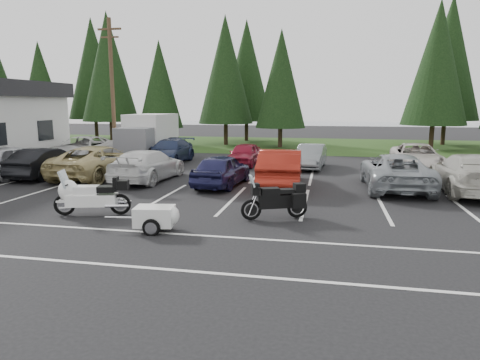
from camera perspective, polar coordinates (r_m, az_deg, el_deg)
name	(u,v)px	position (r m, az deg, el deg)	size (l,w,h in m)	color
ground	(212,205)	(15.23, -3.69, -3.41)	(120.00, 120.00, 0.00)	black
grass_strip	(283,145)	(38.64, 5.74, 4.72)	(80.00, 16.00, 0.01)	#223C13
lake_water	(329,127)	(69.37, 11.74, 6.87)	(70.00, 50.00, 0.02)	slate
utility_pole	(112,87)	(29.77, -16.67, 11.84)	(1.60, 0.26, 9.00)	#473321
box_truck	(146,136)	(29.39, -12.43, 5.71)	(2.40, 5.60, 2.90)	silver
stall_markings	(226,194)	(17.12, -1.93, -1.88)	(32.00, 16.00, 0.01)	silver
conifer_1	(40,84)	(43.99, -25.06, 11.50)	(3.96, 3.96, 9.22)	#332316
conifer_2	(108,67)	(42.24, -17.13, 14.22)	(5.10, 5.10, 11.89)	#332316
conifer_3	(160,84)	(38.53, -10.65, 12.42)	(3.87, 3.87, 9.02)	#332316
conifer_4	(225,70)	(38.36, -1.95, 14.48)	(4.80, 4.80, 11.17)	#332316
conifer_5	(281,79)	(36.16, 5.50, 13.28)	(4.14, 4.14, 9.63)	#332316
conifer_6	(437,63)	(37.40, 24.80, 13.99)	(4.93, 4.93, 11.48)	#332316
conifer_back_a	(93,69)	(47.86, -19.01, 13.86)	(5.28, 5.28, 12.30)	#332316
conifer_back_b	(247,71)	(42.65, 0.89, 14.36)	(4.97, 4.97, 11.58)	#332316
conifer_back_c	(449,58)	(42.48, 26.14, 14.36)	(5.50, 5.50, 12.81)	#332316
car_near_0	(12,161)	(23.92, -28.14, 2.28)	(1.90, 4.71, 1.61)	silver
car_near_1	(46,163)	(23.07, -24.40, 2.14)	(1.54, 4.42, 1.46)	black
car_near_2	(100,162)	(21.99, -18.22, 2.34)	(2.61, 5.66, 1.57)	tan
car_near_3	(148,165)	(20.50, -12.19, 1.94)	(2.05, 5.05, 1.47)	silver
car_near_4	(222,170)	(18.77, -2.45, 1.36)	(1.67, 4.16, 1.42)	#1C1D47
car_near_5	(281,168)	(18.69, 5.48, 1.63)	(1.74, 4.98, 1.64)	maroon
car_near_6	(395,172)	(19.14, 20.02, 1.07)	(2.51, 5.44, 1.51)	gray
car_near_7	(469,173)	(19.49, 28.25, 0.77)	(2.25, 5.54, 1.61)	#B5B2A6
car_far_0	(83,149)	(28.48, -20.25, 3.86)	(2.62, 5.68, 1.58)	silver
car_far_1	(169,151)	(26.47, -9.40, 3.78)	(2.03, 4.99, 1.45)	#1B2544
car_far_2	(245,154)	(25.13, 0.61, 3.45)	(1.56, 3.88, 1.32)	maroon
car_far_3	(311,156)	(24.36, 9.41, 3.12)	(1.41, 4.04, 1.33)	slate
car_far_4	(416,157)	(24.98, 22.46, 2.81)	(2.43, 5.26, 1.46)	beige
touring_motorcycle	(92,192)	(14.54, -19.17, -1.56)	(2.71, 0.83, 1.50)	white
cargo_trailer	(155,219)	(12.31, -11.31, -5.09)	(1.57, 0.88, 0.72)	white
adventure_motorcycle	(275,196)	(13.31, 4.64, -2.21)	(2.36, 0.82, 1.44)	black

